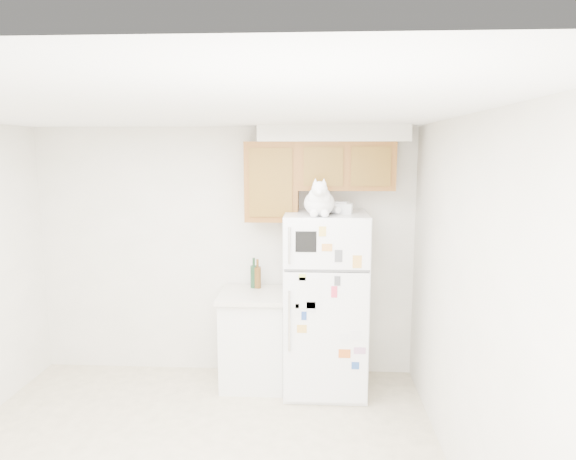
# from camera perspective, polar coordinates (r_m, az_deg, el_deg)

# --- Properties ---
(room_shell) EXTENTS (3.84, 4.04, 2.52)m
(room_shell) POSITION_cam_1_polar(r_m,az_deg,el_deg) (3.46, -10.20, -1.23)
(room_shell) COLOR silver
(room_shell) RESTS_ON ground_plane
(refrigerator) EXTENTS (0.76, 0.78, 1.70)m
(refrigerator) POSITION_cam_1_polar(r_m,az_deg,el_deg) (4.89, 4.18, -8.06)
(refrigerator) COLOR white
(refrigerator) RESTS_ON ground_plane
(base_counter) EXTENTS (0.64, 0.64, 0.92)m
(base_counter) POSITION_cam_1_polar(r_m,az_deg,el_deg) (5.11, -3.81, -11.87)
(base_counter) COLOR white
(base_counter) RESTS_ON ground_plane
(cat) EXTENTS (0.33, 0.48, 0.34)m
(cat) POSITION_cam_1_polar(r_m,az_deg,el_deg) (4.50, 3.53, 3.19)
(cat) COLOR white
(cat) RESTS_ON refrigerator
(storage_box_back) EXTENTS (0.21, 0.18, 0.10)m
(storage_box_back) POSITION_cam_1_polar(r_m,az_deg,el_deg) (4.80, 5.64, 2.59)
(storage_box_back) COLOR white
(storage_box_back) RESTS_ON refrigerator
(storage_box_front) EXTENTS (0.17, 0.14, 0.09)m
(storage_box_front) POSITION_cam_1_polar(r_m,az_deg,el_deg) (4.70, 6.25, 2.39)
(storage_box_front) COLOR white
(storage_box_front) RESTS_ON refrigerator
(bottle_green) EXTENTS (0.07, 0.07, 0.30)m
(bottle_green) POSITION_cam_1_polar(r_m,az_deg,el_deg) (5.10, -3.81, -4.76)
(bottle_green) COLOR #19381E
(bottle_green) RESTS_ON base_counter
(bottle_amber) EXTENTS (0.07, 0.07, 0.29)m
(bottle_amber) POSITION_cam_1_polar(r_m,az_deg,el_deg) (5.09, -3.40, -4.87)
(bottle_amber) COLOR #593814
(bottle_amber) RESTS_ON base_counter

